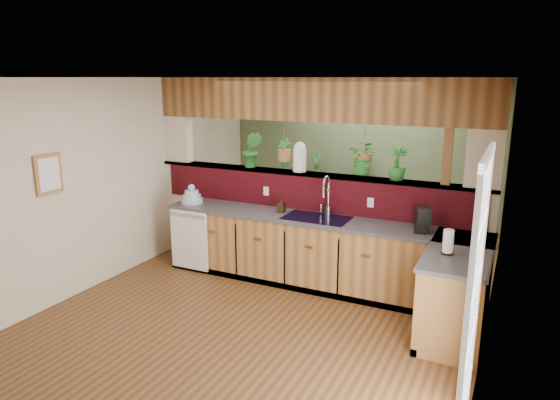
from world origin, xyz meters
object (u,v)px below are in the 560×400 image
at_px(coffee_maker, 422,221).
at_px(glass_jar, 300,157).
at_px(soap_dispenser, 281,205).
at_px(dish_stack, 192,197).
at_px(paper_towel, 448,242).
at_px(shelving_console, 343,205).
at_px(faucet, 327,194).

relative_size(coffee_maker, glass_jar, 0.71).
bearing_deg(soap_dispenser, coffee_maker, -1.17).
relative_size(dish_stack, paper_towel, 1.15).
xyz_separation_m(dish_stack, coffee_maker, (3.12, 0.06, 0.04)).
bearing_deg(coffee_maker, glass_jar, 148.12).
relative_size(dish_stack, shelving_console, 0.23).
height_order(glass_jar, shelving_console, glass_jar).
bearing_deg(soap_dispenser, glass_jar, 72.88).
bearing_deg(dish_stack, shelving_console, 58.73).
xyz_separation_m(dish_stack, soap_dispenser, (1.33, 0.09, 0.02)).
distance_m(dish_stack, coffee_maker, 3.12).
bearing_deg(glass_jar, faucet, -25.36).
bearing_deg(glass_jar, soap_dispenser, -107.12).
height_order(coffee_maker, glass_jar, glass_jar).
relative_size(faucet, dish_stack, 1.70).
bearing_deg(glass_jar, paper_towel, -26.45).
distance_m(glass_jar, shelving_console, 2.19).
bearing_deg(coffee_maker, shelving_console, 107.57).
distance_m(faucet, shelving_console, 2.28).
bearing_deg(soap_dispenser, dish_stack, -176.08).
height_order(dish_stack, paper_towel, dish_stack).
xyz_separation_m(faucet, glass_jar, (-0.47, 0.22, 0.41)).
bearing_deg(dish_stack, glass_jar, 16.68).
relative_size(coffee_maker, paper_towel, 1.04).
bearing_deg(coffee_maker, faucet, 153.56).
distance_m(soap_dispenser, coffee_maker, 1.79).
bearing_deg(faucet, soap_dispenser, -168.72).
bearing_deg(dish_stack, soap_dispenser, 3.92).
height_order(faucet, coffee_maker, faucet).
relative_size(dish_stack, glass_jar, 0.78).
relative_size(paper_towel, glass_jar, 0.68).
bearing_deg(shelving_console, coffee_maker, -76.76).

